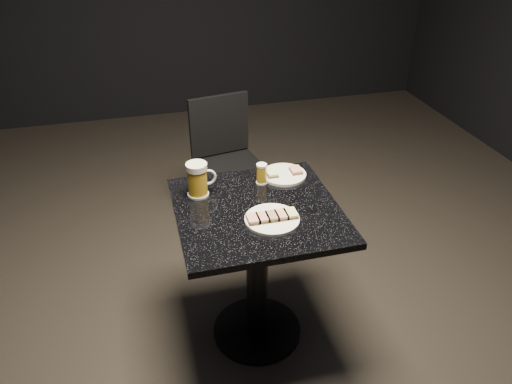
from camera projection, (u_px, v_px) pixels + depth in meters
floor at (257, 331)px, 2.54m from camera, size 6.00×6.00×0.00m
plate_large at (272, 219)px, 2.06m from camera, size 0.23×0.23×0.01m
plate_small at (284, 175)px, 2.38m from camera, size 0.21×0.21×0.01m
table at (257, 253)px, 2.27m from camera, size 0.70×0.70×0.75m
beer_mug at (198, 179)px, 2.20m from camera, size 0.14×0.10×0.16m
beer_tumbler at (262, 174)px, 2.31m from camera, size 0.05×0.05×0.10m
chair at (227, 157)px, 3.10m from camera, size 0.44×0.44×0.86m
canapes_on_plate_large at (272, 216)px, 2.05m from camera, size 0.21×0.07×0.02m
canapes_on_plate_small at (284, 172)px, 2.37m from camera, size 0.17×0.07×0.02m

